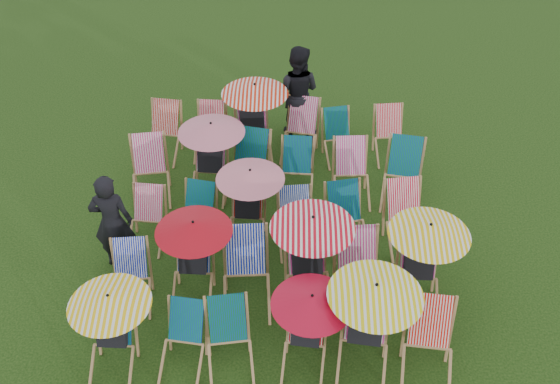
{
  "coord_description": "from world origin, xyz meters",
  "views": [
    {
      "loc": [
        0.22,
        -6.92,
        6.85
      ],
      "look_at": [
        0.09,
        0.17,
        0.9
      ],
      "focal_mm": 40.0,
      "sensor_mm": 36.0,
      "label": 1
    }
  ],
  "objects_px": {
    "deckchair_5": "(429,347)",
    "deckchair_29": "(391,135)",
    "deckchair_0": "(110,331)",
    "person_left": "(112,222)",
    "person_rear": "(297,92)"
  },
  "relations": [
    {
      "from": "deckchair_5",
      "to": "person_left",
      "type": "distance_m",
      "value": 4.65
    },
    {
      "from": "person_left",
      "to": "person_rear",
      "type": "relative_size",
      "value": 0.9
    },
    {
      "from": "deckchair_29",
      "to": "person_rear",
      "type": "relative_size",
      "value": 0.48
    },
    {
      "from": "deckchair_5",
      "to": "person_left",
      "type": "xyz_separation_m",
      "value": [
        -4.26,
        1.84,
        0.33
      ]
    },
    {
      "from": "deckchair_5",
      "to": "deckchair_29",
      "type": "distance_m",
      "value": 4.61
    },
    {
      "from": "deckchair_0",
      "to": "deckchair_29",
      "type": "relative_size",
      "value": 1.38
    },
    {
      "from": "deckchair_5",
      "to": "deckchair_29",
      "type": "xyz_separation_m",
      "value": [
        0.08,
        4.61,
        -0.05
      ]
    },
    {
      "from": "deckchair_29",
      "to": "person_left",
      "type": "relative_size",
      "value": 0.53
    },
    {
      "from": "deckchair_0",
      "to": "deckchair_29",
      "type": "xyz_separation_m",
      "value": [
        3.98,
        4.55,
        -0.2
      ]
    },
    {
      "from": "deckchair_29",
      "to": "deckchair_5",
      "type": "bearing_deg",
      "value": -96.88
    },
    {
      "from": "deckchair_5",
      "to": "person_left",
      "type": "height_order",
      "value": "person_left"
    },
    {
      "from": "deckchair_5",
      "to": "person_rear",
      "type": "relative_size",
      "value": 0.54
    },
    {
      "from": "deckchair_5",
      "to": "deckchair_0",
      "type": "bearing_deg",
      "value": -174.01
    },
    {
      "from": "deckchair_0",
      "to": "person_rear",
      "type": "distance_m",
      "value": 5.74
    },
    {
      "from": "deckchair_5",
      "to": "deckchair_29",
      "type": "bearing_deg",
      "value": 95.87
    }
  ]
}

